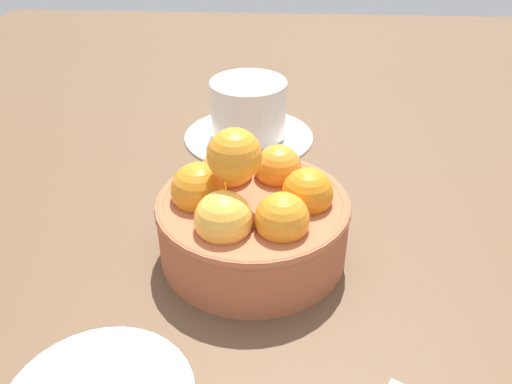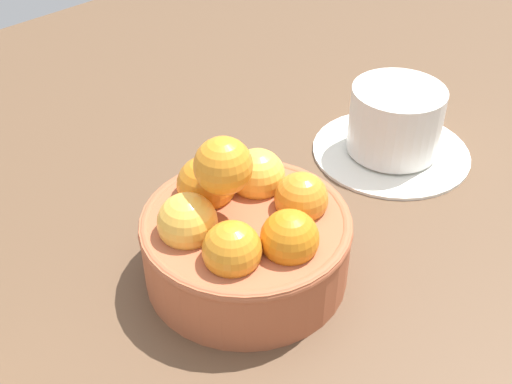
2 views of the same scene
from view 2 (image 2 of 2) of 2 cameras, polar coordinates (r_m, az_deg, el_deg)
The scene contains 3 objects.
ground_plane at distance 52.72cm, azimuth -0.83°, elevation -8.27°, with size 159.10×114.34×3.11cm, color brown.
terracotta_bowl at distance 48.88cm, azimuth -1.02°, elevation -3.63°, with size 15.95×15.95×12.20cm.
coffee_cup at distance 64.35cm, azimuth 12.08°, elevation 5.66°, with size 15.47×15.47×7.12cm.
Camera 2 is at (-25.37, -26.48, 36.32)cm, focal length 45.48 mm.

